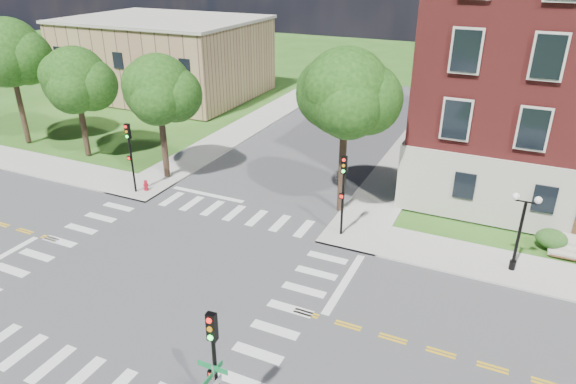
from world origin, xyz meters
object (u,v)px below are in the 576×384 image
at_px(traffic_signal_ne, 343,186).
at_px(fire_hydrant, 146,185).
at_px(traffic_signal_se, 214,358).
at_px(traffic_signal_nw, 130,149).
at_px(twin_lamp_west, 520,228).

distance_m(traffic_signal_ne, fire_hydrant, 14.37).
bearing_deg(traffic_signal_se, traffic_signal_nw, 137.67).
relative_size(traffic_signal_nw, twin_lamp_west, 1.13).
height_order(traffic_signal_ne, twin_lamp_west, traffic_signal_ne).
xyz_separation_m(traffic_signal_nw, fire_hydrant, (0.51, 0.49, -2.72)).
xyz_separation_m(traffic_signal_nw, twin_lamp_west, (23.82, 0.66, -0.66)).
bearing_deg(traffic_signal_se, fire_hydrant, 135.70).
bearing_deg(traffic_signal_nw, traffic_signal_se, -42.33).
bearing_deg(fire_hydrant, traffic_signal_se, -44.30).
bearing_deg(fire_hydrant, traffic_signal_nw, -136.27).
bearing_deg(traffic_signal_nw, traffic_signal_ne, 1.54).
bearing_deg(twin_lamp_west, fire_hydrant, -179.59).
distance_m(traffic_signal_se, fire_hydrant, 20.84).
bearing_deg(traffic_signal_ne, traffic_signal_nw, -178.46).
relative_size(traffic_signal_ne, traffic_signal_nw, 1.00).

